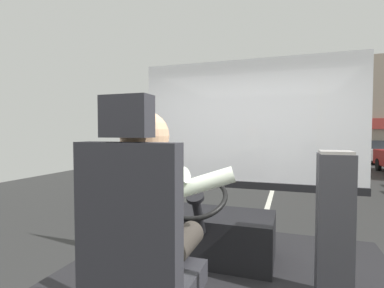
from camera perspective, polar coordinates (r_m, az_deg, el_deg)
The scene contains 10 objects.
ground at distance 10.68m, azimuth 16.09°, elevation -7.28°, with size 18.00×44.00×0.06m.
driver_seat at distance 1.47m, azimuth -10.34°, elevation -21.25°, with size 0.48×0.48×1.28m.
bus_driver at distance 1.50m, azimuth -8.24°, elevation -13.19°, with size 0.79×0.63×0.80m.
steering_console at distance 2.69m, azimuth 3.59°, elevation -17.27°, with size 1.10×0.95×0.77m.
fare_box at distance 2.20m, azimuth 26.35°, elevation -14.37°, with size 0.22×0.20×1.00m.
windshield_panel at distance 3.37m, azimuth 10.80°, elevation 1.07°, with size 2.50×0.08×1.48m.
street_tree at distance 14.26m, azimuth 1.24°, elevation 9.60°, with size 2.47×2.47×4.81m.
shop_building at distance 22.23m, azimuth 33.29°, elevation 5.33°, with size 11.07×6.06×6.07m.
parked_car_white at distance 19.62m, azimuth 31.98°, elevation -1.14°, with size 1.87×3.97×1.28m.
parked_car_black at distance 25.95m, azimuth 29.30°, elevation -0.34°, with size 1.90×4.15×1.25m.
Camera 1 is at (0.46, -1.72, 1.76)m, focal length 26.96 mm.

